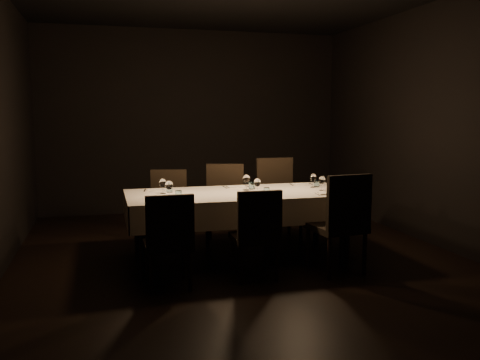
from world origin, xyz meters
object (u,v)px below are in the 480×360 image
object	(u,v)px
chair_far_center	(225,200)
chair_far_left	(168,204)
dining_table	(240,199)
chair_near_right	(341,220)
chair_near_center	(257,230)
chair_near_left	(169,237)
chair_far_right	(278,195)

from	to	relation	value
chair_far_center	chair_far_left	bearing A→B (deg)	-168.55
dining_table	chair_near_right	bearing A→B (deg)	-44.02
dining_table	chair_near_center	size ratio (longest dim) A/B	2.77
chair_near_left	chair_far_center	size ratio (longest dim) A/B	0.92
chair_near_right	chair_far_left	world-z (taller)	chair_near_right
dining_table	chair_far_left	xyz separation A→B (m)	(-0.71, 0.82, -0.17)
dining_table	chair_near_left	world-z (taller)	chair_near_left
dining_table	chair_far_center	size ratio (longest dim) A/B	2.53
chair_near_center	dining_table	bearing A→B (deg)	-92.19
dining_table	chair_far_right	size ratio (longest dim) A/B	2.40
dining_table	chair_far_left	size ratio (longest dim) A/B	2.69
dining_table	chair_near_center	xyz separation A→B (m)	(-0.04, -0.79, -0.18)
chair_near_left	chair_far_left	world-z (taller)	chair_far_left
chair_near_left	chair_near_right	size ratio (longest dim) A/B	0.88
chair_far_right	chair_near_left	bearing A→B (deg)	-135.06
chair_near_center	chair_far_right	world-z (taller)	chair_far_right
chair_far_left	chair_far_center	world-z (taller)	chair_far_center
chair_far_right	chair_far_left	bearing A→B (deg)	-179.88
chair_near_left	chair_far_right	world-z (taller)	chair_far_right
chair_near_right	chair_far_right	size ratio (longest dim) A/B	0.99
dining_table	chair_near_center	bearing A→B (deg)	-93.23
chair_far_left	chair_far_center	size ratio (longest dim) A/B	0.94
chair_near_right	chair_far_left	distance (m)	2.26
chair_near_center	chair_far_right	bearing A→B (deg)	-114.84
chair_near_center	chair_near_right	xyz separation A→B (m)	(0.89, -0.03, 0.06)
chair_near_left	dining_table	bearing A→B (deg)	-138.62
dining_table	chair_far_right	world-z (taller)	chair_far_right
dining_table	chair_near_left	xyz separation A→B (m)	(-0.91, -0.83, -0.18)
chair_far_left	chair_far_right	world-z (taller)	chair_far_right
chair_far_right	dining_table	bearing A→B (deg)	-132.07
chair_far_left	chair_far_right	size ratio (longest dim) A/B	0.89
chair_near_left	chair_near_center	size ratio (longest dim) A/B	1.00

